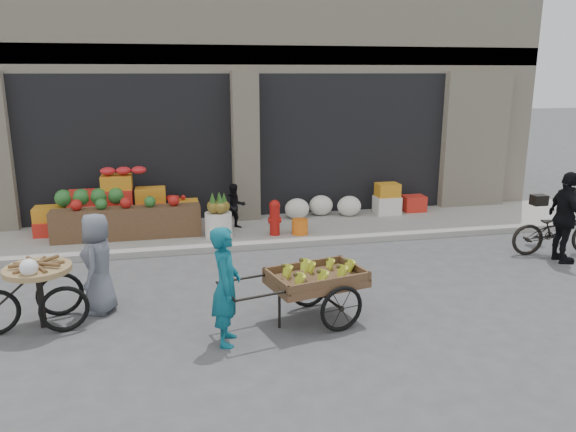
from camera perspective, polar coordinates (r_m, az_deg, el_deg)
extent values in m
plane|color=#424244|center=(7.84, 1.17, -10.05)|extent=(80.00, 80.00, 0.00)
cube|color=gray|center=(11.60, -3.57, -1.56)|extent=(18.00, 2.20, 0.12)
cube|color=beige|center=(15.23, -6.26, 15.27)|extent=(14.00, 6.00, 7.00)
cube|color=gray|center=(12.40, -4.77, 15.99)|extent=(14.00, 0.30, 0.40)
cube|color=black|center=(13.05, -15.89, 6.92)|extent=(4.40, 1.60, 3.10)
cube|color=black|center=(13.68, 5.45, 7.72)|extent=(4.40, 1.60, 3.10)
cube|color=beige|center=(12.30, -4.45, 7.00)|extent=(0.55, 0.80, 3.22)
cube|color=brown|center=(11.27, -16.01, -0.69)|extent=(2.80, 0.45, 0.60)
sphere|color=#1E5923|center=(11.72, -19.43, 1.83)|extent=(0.34, 0.34, 0.34)
cylinder|color=silver|center=(10.96, -7.07, -0.92)|extent=(0.52, 0.52, 0.50)
cylinder|color=#A5140F|center=(11.05, -1.36, -0.52)|extent=(0.20, 0.20, 0.56)
sphere|color=#A5140F|center=(10.97, -1.37, 1.09)|extent=(0.22, 0.22, 0.22)
cylinder|color=orange|center=(11.14, 1.22, -1.09)|extent=(0.32, 0.32, 0.30)
ellipsoid|color=silver|center=(12.45, 3.61, 0.87)|extent=(1.70, 0.60, 0.44)
imported|color=black|center=(11.52, -5.41, 0.99)|extent=(0.51, 0.43, 0.93)
cube|color=brown|center=(7.49, 2.88, -6.60)|extent=(1.37, 1.06, 0.11)
torus|color=black|center=(7.30, 5.46, -9.37)|extent=(0.61, 0.20, 0.62)
torus|color=black|center=(8.00, 2.22, -7.14)|extent=(0.61, 0.20, 0.62)
cylinder|color=black|center=(7.38, -0.88, -9.49)|extent=(0.04, 0.04, 0.51)
imported|color=#0E596C|center=(6.86, -6.33, -7.09)|extent=(0.45, 0.60, 1.48)
cylinder|color=#9E7F51|center=(7.88, -24.10, -4.96)|extent=(1.02, 1.02, 0.07)
cube|color=black|center=(8.02, -23.81, -7.66)|extent=(0.10, 0.10, 0.80)
torus|color=black|center=(7.80, -21.76, -8.78)|extent=(0.62, 0.21, 0.62)
torus|color=black|center=(8.32, -22.14, -7.36)|extent=(0.62, 0.21, 0.62)
imported|color=slate|center=(8.15, -18.74, -4.57)|extent=(0.55, 0.75, 1.41)
imported|color=black|center=(11.34, 25.73, -1.33)|extent=(1.78, 0.81, 0.90)
imported|color=black|center=(10.83, 26.38, -0.15)|extent=(0.51, 0.98, 1.61)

